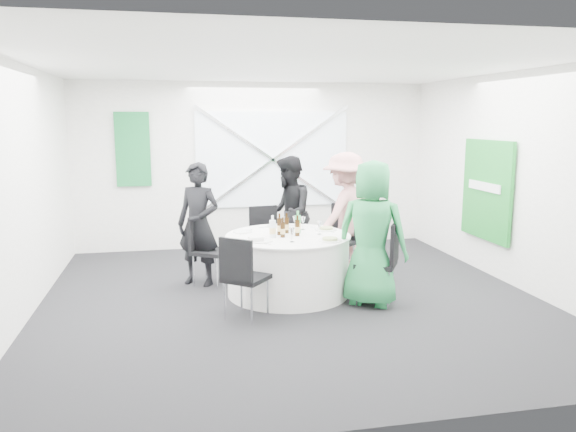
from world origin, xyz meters
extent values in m
plane|color=black|center=(0.00, 0.00, 0.00)|extent=(6.00, 6.00, 0.00)
plane|color=white|center=(0.00, 0.00, 2.80)|extent=(6.00, 6.00, 0.00)
plane|color=silver|center=(0.00, 3.00, 1.40)|extent=(6.00, 0.00, 6.00)
plane|color=silver|center=(0.00, -3.00, 1.40)|extent=(6.00, 0.00, 6.00)
plane|color=silver|center=(-3.00, 0.00, 1.40)|extent=(0.00, 6.00, 6.00)
plane|color=silver|center=(3.00, 0.00, 1.40)|extent=(0.00, 6.00, 6.00)
cube|color=silver|center=(0.30, 2.96, 1.50)|extent=(2.60, 0.03, 1.60)
cube|color=silver|center=(0.30, 2.92, 1.50)|extent=(2.63, 0.05, 1.84)
cube|color=silver|center=(0.30, 2.92, 1.50)|extent=(2.63, 0.05, 1.84)
cube|color=#156C2E|center=(-2.00, 2.95, 1.70)|extent=(0.55, 0.04, 1.20)
cube|color=#177F26|center=(2.94, 0.60, 1.20)|extent=(0.05, 1.20, 1.40)
cylinder|color=silver|center=(0.00, 0.20, 0.37)|extent=(1.52, 1.52, 0.74)
cylinder|color=silver|center=(0.00, 0.20, 0.75)|extent=(1.56, 1.56, 0.02)
cube|color=black|center=(-0.10, 1.15, 0.46)|extent=(0.48, 0.48, 0.05)
cube|color=black|center=(-0.12, 1.36, 0.72)|extent=(0.42, 0.09, 0.46)
cylinder|color=silver|center=(0.05, 1.35, 0.22)|extent=(0.02, 0.02, 0.44)
cylinder|color=silver|center=(-0.30, 1.31, 0.22)|extent=(0.02, 0.02, 0.44)
cylinder|color=silver|center=(0.09, 1.00, 0.22)|extent=(0.02, 0.02, 0.44)
cylinder|color=silver|center=(-0.26, 0.96, 0.22)|extent=(0.02, 0.02, 0.44)
cube|color=black|center=(-0.92, 0.78, 0.45)|extent=(0.58, 0.58, 0.05)
cube|color=black|center=(-1.09, 0.89, 0.70)|extent=(0.25, 0.36, 0.45)
cylinder|color=silver|center=(-0.98, 1.02, 0.22)|extent=(0.02, 0.02, 0.43)
cylinder|color=silver|center=(-1.16, 0.73, 0.22)|extent=(0.02, 0.02, 0.43)
cylinder|color=silver|center=(-0.69, 0.84, 0.22)|extent=(0.02, 0.02, 0.43)
cylinder|color=silver|center=(-0.87, 0.55, 0.22)|extent=(0.02, 0.02, 0.43)
cube|color=black|center=(0.80, 0.82, 0.49)|extent=(0.64, 0.64, 0.05)
cube|color=black|center=(0.97, 0.95, 0.76)|extent=(0.30, 0.37, 0.49)
cylinder|color=silver|center=(1.06, 0.78, 0.23)|extent=(0.02, 0.02, 0.47)
cylinder|color=silver|center=(0.83, 1.07, 0.23)|extent=(0.02, 0.02, 0.47)
cylinder|color=silver|center=(0.76, 0.56, 0.23)|extent=(0.02, 0.02, 0.47)
cylinder|color=silver|center=(0.54, 0.85, 0.23)|extent=(0.02, 0.02, 0.47)
cube|color=black|center=(0.95, -0.37, 0.48)|extent=(0.62, 0.62, 0.05)
cube|color=black|center=(1.14, -0.48, 0.75)|extent=(0.26, 0.39, 0.48)
cylinder|color=silver|center=(1.02, -0.62, 0.23)|extent=(0.02, 0.02, 0.46)
cylinder|color=silver|center=(1.20, -0.30, 0.23)|extent=(0.02, 0.02, 0.46)
cylinder|color=silver|center=(0.70, -0.43, 0.23)|extent=(0.02, 0.02, 0.46)
cylinder|color=silver|center=(0.89, -0.12, 0.23)|extent=(0.02, 0.02, 0.46)
cube|color=black|center=(-0.63, -0.57, 0.46)|extent=(0.60, 0.60, 0.05)
cube|color=black|center=(-0.76, -0.73, 0.71)|extent=(0.34, 0.29, 0.46)
cylinder|color=silver|center=(-0.87, -0.59, 0.22)|extent=(0.02, 0.02, 0.44)
cylinder|color=silver|center=(-0.61, -0.81, 0.22)|extent=(0.02, 0.02, 0.44)
cylinder|color=silver|center=(-0.65, -0.33, 0.22)|extent=(0.02, 0.02, 0.44)
cylinder|color=silver|center=(-0.39, -0.54, 0.22)|extent=(0.02, 0.02, 0.44)
imported|color=black|center=(-1.07, 0.86, 0.82)|extent=(0.71, 0.65, 1.63)
imported|color=black|center=(0.23, 1.30, 0.84)|extent=(0.60, 0.89, 1.67)
imported|color=tan|center=(0.98, 0.96, 0.87)|extent=(1.20, 1.10, 1.73)
imported|color=#268B49|center=(0.88, -0.40, 0.86)|extent=(1.01, 0.93, 1.73)
cylinder|color=white|center=(-0.03, 0.75, 0.77)|extent=(0.29, 0.29, 0.01)
cylinder|color=white|center=(-0.53, 0.49, 0.77)|extent=(0.25, 0.25, 0.01)
cylinder|color=white|center=(0.55, 0.40, 0.77)|extent=(0.28, 0.28, 0.01)
cylinder|color=#7A9751|center=(0.55, 0.40, 0.79)|extent=(0.18, 0.18, 0.02)
cylinder|color=white|center=(0.41, -0.25, 0.77)|extent=(0.28, 0.28, 0.01)
cylinder|color=#7A9751|center=(0.41, -0.25, 0.79)|extent=(0.18, 0.18, 0.02)
cylinder|color=white|center=(-0.40, -0.10, 0.77)|extent=(0.29, 0.29, 0.01)
cube|color=silver|center=(-0.45, -0.12, 0.80)|extent=(0.18, 0.14, 0.04)
cylinder|color=#371F0A|center=(-0.10, 0.22, 0.87)|extent=(0.06, 0.06, 0.21)
cylinder|color=#371F0A|center=(-0.10, 0.22, 1.00)|extent=(0.02, 0.02, 0.06)
cylinder|color=#D9B873|center=(-0.10, 0.22, 0.85)|extent=(0.06, 0.06, 0.07)
cylinder|color=#371F0A|center=(0.01, 0.33, 0.86)|extent=(0.06, 0.06, 0.19)
cylinder|color=#371F0A|center=(0.01, 0.33, 0.98)|extent=(0.02, 0.02, 0.06)
cylinder|color=#D9B873|center=(0.01, 0.33, 0.84)|extent=(0.06, 0.06, 0.07)
cylinder|color=#371F0A|center=(0.10, 0.12, 0.86)|extent=(0.06, 0.06, 0.20)
cylinder|color=#371F0A|center=(0.10, 0.12, 0.99)|extent=(0.02, 0.02, 0.06)
cylinder|color=#D9B873|center=(0.10, 0.12, 0.84)|extent=(0.06, 0.06, 0.07)
cylinder|color=#371F0A|center=(-0.09, 0.08, 0.85)|extent=(0.06, 0.06, 0.19)
cylinder|color=#371F0A|center=(-0.09, 0.08, 0.98)|extent=(0.02, 0.02, 0.06)
cylinder|color=#D9B873|center=(-0.09, 0.08, 0.83)|extent=(0.06, 0.06, 0.07)
cylinder|color=#3FA557|center=(0.15, 0.29, 0.87)|extent=(0.08, 0.08, 0.23)
cylinder|color=#3FA557|center=(0.15, 0.29, 1.02)|extent=(0.03, 0.03, 0.06)
cylinder|color=#D9B873|center=(0.15, 0.29, 0.85)|extent=(0.08, 0.08, 0.08)
cylinder|color=silver|center=(-0.21, 0.09, 0.87)|extent=(0.08, 0.08, 0.21)
cylinder|color=silver|center=(-0.21, 0.09, 1.00)|extent=(0.03, 0.03, 0.06)
cylinder|color=#D9B873|center=(-0.21, 0.09, 0.85)|extent=(0.08, 0.08, 0.07)
cylinder|color=white|center=(-0.04, -0.21, 0.76)|extent=(0.06, 0.06, 0.00)
cylinder|color=white|center=(-0.04, -0.21, 0.81)|extent=(0.01, 0.01, 0.10)
cone|color=white|center=(-0.04, -0.21, 0.89)|extent=(0.07, 0.07, 0.08)
cylinder|color=white|center=(0.39, 0.16, 0.76)|extent=(0.06, 0.06, 0.00)
cylinder|color=white|center=(0.39, 0.16, 0.81)|extent=(0.01, 0.01, 0.10)
cone|color=white|center=(0.39, 0.16, 0.89)|extent=(0.07, 0.07, 0.08)
cylinder|color=white|center=(0.26, 0.50, 0.76)|extent=(0.06, 0.06, 0.00)
cylinder|color=white|center=(0.26, 0.50, 0.81)|extent=(0.01, 0.01, 0.10)
cone|color=white|center=(0.26, 0.50, 0.89)|extent=(0.07, 0.07, 0.08)
cylinder|color=white|center=(0.17, 0.58, 0.76)|extent=(0.06, 0.06, 0.00)
cylinder|color=white|center=(0.17, 0.58, 0.81)|extent=(0.01, 0.01, 0.10)
cone|color=white|center=(0.17, 0.58, 0.89)|extent=(0.07, 0.07, 0.08)
cube|color=silver|center=(-0.55, 0.02, 0.76)|extent=(0.10, 0.13, 0.01)
cube|color=silver|center=(-0.35, -0.26, 0.76)|extent=(0.10, 0.13, 0.01)
cube|color=silver|center=(0.57, 0.29, 0.76)|extent=(0.08, 0.14, 0.01)
cube|color=silver|center=(0.43, 0.58, 0.76)|extent=(0.08, 0.14, 0.01)
cube|color=silver|center=(0.14, 0.76, 0.76)|extent=(0.15, 0.02, 0.01)
cube|color=silver|center=(-0.20, 0.74, 0.76)|extent=(0.15, 0.02, 0.01)
cube|color=silver|center=(-0.42, 0.59, 0.76)|extent=(0.08, 0.14, 0.01)
cube|color=silver|center=(-0.55, 0.36, 0.76)|extent=(0.10, 0.13, 0.01)
camera|label=1|loc=(-1.39, -6.50, 2.19)|focal=35.00mm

